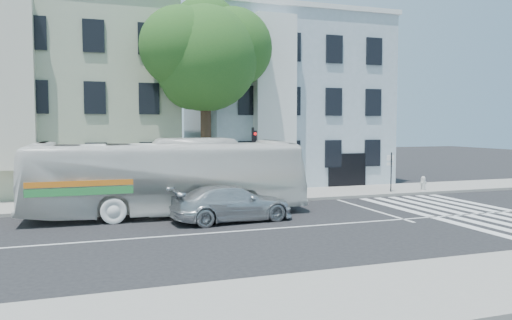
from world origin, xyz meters
name	(u,v)px	position (x,y,z in m)	size (l,w,h in m)	color
ground	(258,230)	(0.00, 0.00, 0.00)	(120.00, 120.00, 0.00)	black
sidewalk_far	(209,199)	(0.00, 8.00, 0.07)	(80.00, 4.00, 0.15)	gray
sidewalk_near	(373,296)	(0.00, -8.00, 0.07)	(80.00, 4.00, 0.15)	gray
building_left	(69,100)	(-7.00, 15.00, 5.50)	(12.00, 10.00, 11.00)	#A3AC90
building_right	(282,103)	(7.00, 15.00, 5.50)	(12.00, 10.00, 11.00)	#9BAEB9
street_tree	(205,53)	(0.06, 8.74, 7.83)	(7.30, 5.90, 11.10)	#2D2116
bus	(168,177)	(-2.74, 4.19, 1.69)	(12.15, 2.84, 3.38)	white
sedan	(232,203)	(-0.43, 2.02, 0.74)	(5.12, 2.08, 1.49)	silver
hedge	(153,198)	(-3.13, 6.30, 0.50)	(8.50, 0.84, 0.70)	#346520
traffic_signal	(254,154)	(2.00, 6.44, 2.49)	(0.38, 0.52, 3.85)	black
fire_hydrant	(423,183)	(12.69, 6.78, 0.57)	(0.47, 0.27, 0.82)	#B7B6B2
far_sign_pole	(391,166)	(10.44, 6.78, 1.60)	(0.40, 0.21, 2.27)	black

